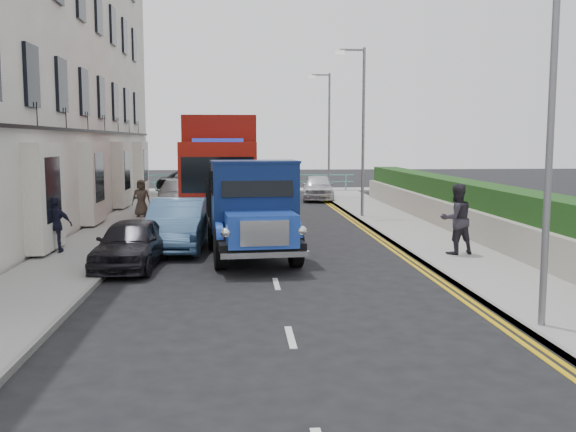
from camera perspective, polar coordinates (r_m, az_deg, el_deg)
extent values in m
plane|color=black|center=(12.73, -0.50, -8.05)|extent=(120.00, 120.00, 0.00)
cube|color=gray|center=(21.96, -15.83, -1.88)|extent=(2.40, 38.00, 0.12)
cube|color=gray|center=(22.38, 11.56, -1.60)|extent=(2.60, 38.00, 0.12)
cube|color=gray|center=(41.42, -3.24, 2.30)|extent=(30.00, 2.50, 0.12)
plane|color=slate|center=(72.36, -3.75, 4.13)|extent=(120.00, 120.00, 0.00)
cube|color=white|center=(26.99, -23.85, 14.15)|extent=(6.00, 30.00, 14.00)
cube|color=black|center=(25.88, -16.85, 7.22)|extent=(0.12, 28.00, 0.10)
cube|color=#B2AD9E|center=(22.71, 14.74, -0.32)|extent=(0.30, 28.00, 1.00)
cube|color=#1D3F14|center=(22.90, 16.42, 0.69)|extent=(1.20, 28.00, 1.70)
cube|color=#59B2A5|center=(40.55, -3.23, 3.65)|extent=(13.00, 0.08, 0.06)
cube|color=#59B2A5|center=(40.58, -3.23, 3.04)|extent=(13.00, 0.06, 0.05)
cylinder|color=slate|center=(11.50, 22.32, 7.49)|extent=(0.12, 0.12, 7.00)
cylinder|color=slate|center=(26.78, 6.70, 7.22)|extent=(0.12, 0.12, 7.00)
cube|color=slate|center=(26.94, 5.72, 14.48)|extent=(1.00, 0.08, 0.08)
cube|color=beige|center=(26.84, 4.64, 14.26)|extent=(0.35, 0.18, 0.18)
cylinder|color=slate|center=(36.65, 3.67, 7.10)|extent=(0.12, 0.12, 7.00)
cube|color=slate|center=(36.76, 2.92, 12.41)|extent=(1.00, 0.08, 0.08)
cube|color=beige|center=(36.69, 2.13, 12.24)|extent=(0.35, 0.18, 0.18)
cylinder|color=black|center=(16.28, -6.06, -2.92)|extent=(0.38, 1.08, 1.06)
cylinder|color=black|center=(16.52, 0.69, -2.74)|extent=(0.38, 1.08, 1.06)
cylinder|color=black|center=(19.34, -6.65, -1.40)|extent=(0.38, 1.08, 1.06)
cylinder|color=black|center=(19.53, -0.95, -1.27)|extent=(0.38, 1.08, 1.06)
cube|color=black|center=(17.87, -3.28, -1.53)|extent=(2.58, 5.47, 0.20)
cube|color=#2045B1|center=(15.80, -2.45, -1.16)|extent=(1.84, 1.59, 0.80)
cube|color=silver|center=(15.08, -2.09, -1.54)|extent=(1.16, 0.20, 0.61)
cube|color=#0E1F4F|center=(16.98, -3.01, 1.53)|extent=(2.32, 1.52, 1.93)
cube|color=black|center=(19.14, -3.73, -0.22)|extent=(2.60, 3.29, 0.13)
cylinder|color=black|center=(22.92, -9.05, 0.02)|extent=(0.36, 1.21, 1.21)
cylinder|color=black|center=(22.85, -3.25, 0.08)|extent=(0.36, 1.21, 1.21)
cylinder|color=black|center=(26.31, -8.48, 0.89)|extent=(0.36, 1.21, 1.21)
cylinder|color=black|center=(26.25, -3.42, 0.94)|extent=(0.36, 1.21, 1.21)
cylinder|color=black|center=(28.72, -8.15, 1.38)|extent=(0.36, 1.21, 1.21)
cylinder|color=black|center=(28.67, -3.52, 1.42)|extent=(0.36, 1.21, 1.21)
cube|color=black|center=(25.69, -5.99, 1.28)|extent=(2.56, 7.73, 0.28)
cube|color=maroon|center=(22.74, -6.19, 3.50)|extent=(2.65, 2.10, 2.43)
cube|color=black|center=(21.72, -6.27, 3.65)|extent=(2.43, 0.10, 1.21)
cube|color=maroon|center=(26.79, -5.97, 5.17)|extent=(2.78, 5.75, 3.31)
imported|color=black|center=(16.87, -13.80, -2.38)|extent=(1.74, 3.81, 1.27)
imported|color=#517DAF|center=(19.53, -9.78, -0.72)|extent=(1.75, 4.60, 1.50)
imported|color=#A1A2A5|center=(30.12, -9.67, 1.83)|extent=(2.51, 5.20, 1.46)
imported|color=black|center=(39.45, -8.29, 3.03)|extent=(4.44, 6.00, 1.52)
imported|color=silver|center=(35.17, 2.69, 2.57)|extent=(2.09, 4.28, 1.41)
imported|color=#2D2831|center=(18.28, 14.73, -0.26)|extent=(1.08, 0.92, 1.95)
imported|color=#1B1C31|center=(19.09, -19.95, -0.76)|extent=(0.92, 0.39, 1.55)
imported|color=#473E33|center=(27.08, -12.92, 1.55)|extent=(0.77, 0.51, 1.54)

